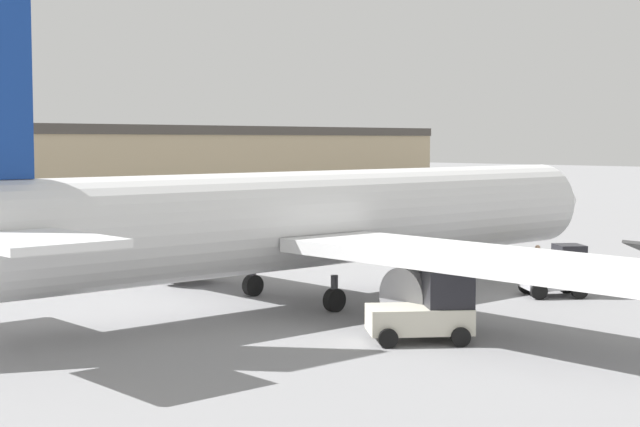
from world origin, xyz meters
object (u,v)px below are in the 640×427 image
airplane (303,221)px  ground_crew_worker (537,263)px  pushback_tug (558,273)px  baggage_tug (429,309)px

airplane → ground_crew_worker: (10.90, -4.27, -2.33)m
ground_crew_worker → pushback_tug: size_ratio=0.60×
ground_crew_worker → pushback_tug: 3.49m
airplane → baggage_tug: 9.16m
baggage_tug → pushback_tug: baggage_tug is taller
airplane → ground_crew_worker: 11.93m
ground_crew_worker → pushback_tug: bearing=77.9°
baggage_tug → pushback_tug: (11.15, 1.72, -0.08)m
baggage_tug → pushback_tug: 11.28m
airplane → pushback_tug: bearing=-34.1°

